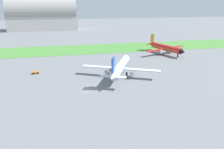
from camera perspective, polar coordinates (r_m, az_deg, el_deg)
ground_plane at (r=70.83m, az=-6.86°, el=-4.13°), size 600.00×600.00×0.00m
grass_taxiway_strip at (r=130.72m, az=-9.46°, el=6.78°), size 360.00×28.00×0.08m
airplane_parked_jet_far at (r=121.16m, az=14.47°, el=7.13°), size 26.79×26.58×9.84m
airplane_midfield_jet at (r=81.06m, az=2.28°, el=2.06°), size 29.01×28.89×10.98m
baggage_cart_near_gate at (r=91.16m, az=-20.34°, el=0.59°), size 2.79×2.37×0.90m
hangar_distant at (r=230.17m, az=-18.43°, el=15.26°), size 67.73×25.66×31.85m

